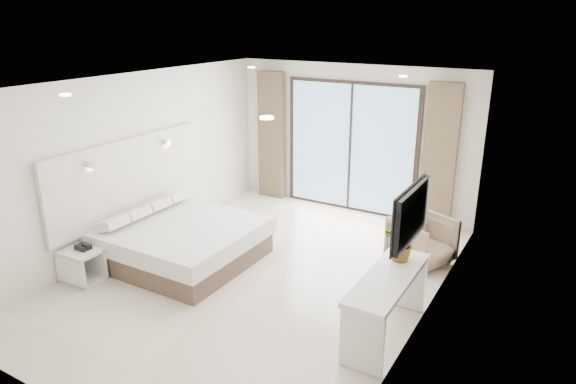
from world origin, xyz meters
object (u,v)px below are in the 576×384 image
at_px(nightstand, 82,266).
at_px(console_desk, 387,293).
at_px(armchair, 422,238).
at_px(bed, 182,241).

distance_m(nightstand, console_desk, 4.17).
distance_m(console_desk, armchair, 2.05).
bearing_deg(armchair, bed, 142.45).
distance_m(bed, console_desk, 3.34).
distance_m(nightstand, armchair, 4.85).
xyz_separation_m(nightstand, armchair, (3.87, 2.92, 0.16)).
distance_m(bed, nightstand, 1.41).
relative_size(bed, armchair, 2.62).
height_order(nightstand, console_desk, console_desk).
bearing_deg(bed, console_desk, -5.44).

